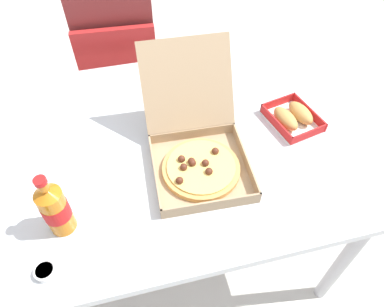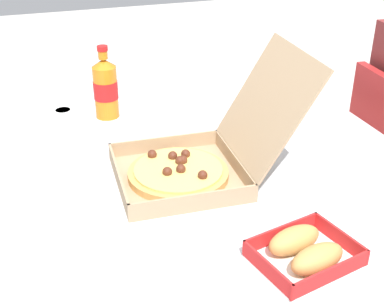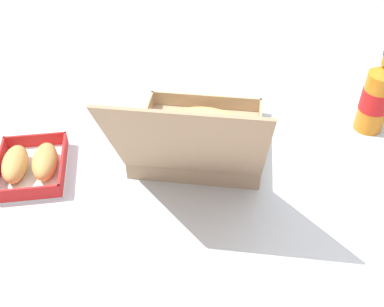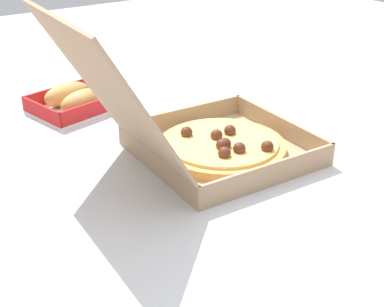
# 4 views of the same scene
# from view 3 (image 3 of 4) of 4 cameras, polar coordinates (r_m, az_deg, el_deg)

# --- Properties ---
(dining_table) EXTENTS (1.24, 0.97, 0.73)m
(dining_table) POSITION_cam_3_polar(r_m,az_deg,el_deg) (1.06, 3.22, -7.11)
(dining_table) COLOR silver
(dining_table) RESTS_ON ground_plane
(pizza_box_open) EXTENTS (0.32, 0.47, 0.31)m
(pizza_box_open) POSITION_cam_3_polar(r_m,az_deg,el_deg) (1.06, 0.94, 1.86)
(pizza_box_open) COLOR tan
(pizza_box_open) RESTS_ON dining_table
(bread_side_box) EXTENTS (0.19, 0.22, 0.06)m
(bread_side_box) POSITION_cam_3_polar(r_m,az_deg,el_deg) (1.09, -19.69, -1.31)
(bread_side_box) COLOR white
(bread_side_box) RESTS_ON dining_table
(cola_bottle) EXTENTS (0.07, 0.07, 0.22)m
(cola_bottle) POSITION_cam_3_polar(r_m,az_deg,el_deg) (1.21, 22.52, 6.61)
(cola_bottle) COLOR orange
(cola_bottle) RESTS_ON dining_table
(dipping_sauce_cup) EXTENTS (0.06, 0.06, 0.02)m
(dipping_sauce_cup) POSITION_cam_3_polar(r_m,az_deg,el_deg) (1.37, 22.37, 6.63)
(dipping_sauce_cup) COLOR white
(dipping_sauce_cup) RESTS_ON dining_table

